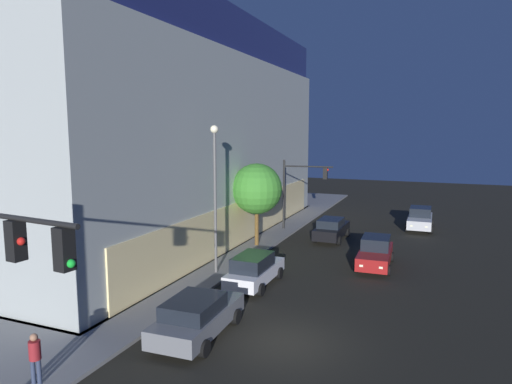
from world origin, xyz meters
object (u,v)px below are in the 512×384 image
at_px(pedestrian_waiting, 35,354).
at_px(car_red, 375,252).
at_px(street_lamp_sidewalk, 215,182).
at_px(modern_building, 101,131).
at_px(traffic_light_far_corner, 300,184).
at_px(car_white, 254,270).
at_px(car_black, 332,229).
at_px(car_grey, 197,316).
at_px(car_silver, 420,218).
at_px(sidewalk_tree, 257,189).

bearing_deg(pedestrian_waiting, car_red, -25.11).
xyz_separation_m(street_lamp_sidewalk, pedestrian_waiting, (-12.22, -0.01, -4.13)).
distance_m(modern_building, pedestrian_waiting, 25.07).
distance_m(traffic_light_far_corner, car_white, 13.67).
bearing_deg(car_black, car_red, -144.96).
relative_size(pedestrian_waiting, car_white, 0.37).
relative_size(car_grey, car_silver, 1.03).
bearing_deg(car_grey, car_black, -4.26).
distance_m(pedestrian_waiting, car_red, 18.98).
height_order(modern_building, street_lamp_sidewalk, modern_building).
distance_m(car_grey, car_black, 17.71).
xyz_separation_m(car_white, car_red, (5.83, -5.38, -0.00)).
xyz_separation_m(car_grey, car_red, (12.10, -5.21, 0.02)).
distance_m(car_red, car_silver, 12.13).
xyz_separation_m(car_red, car_silver, (11.97, -2.01, 0.03)).
bearing_deg(car_grey, car_white, 1.53).
relative_size(street_lamp_sidewalk, pedestrian_waiting, 4.92).
distance_m(pedestrian_waiting, car_white, 11.67).
height_order(modern_building, traffic_light_far_corner, modern_building).
bearing_deg(car_silver, sidewalk_tree, 135.45).
distance_m(traffic_light_far_corner, car_black, 4.67).
relative_size(sidewalk_tree, pedestrian_waiting, 3.42).
xyz_separation_m(modern_building, sidewalk_tree, (-0.84, -13.88, -3.96)).
height_order(pedestrian_waiting, car_black, pedestrian_waiting).
relative_size(modern_building, car_silver, 7.01).
xyz_separation_m(modern_building, car_silver, (9.58, -24.15, -7.15)).
relative_size(pedestrian_waiting, car_silver, 0.35).
xyz_separation_m(car_red, car_black, (5.56, 3.90, -0.02)).
distance_m(traffic_light_far_corner, car_grey, 19.83).
relative_size(modern_building, car_red, 6.96).
bearing_deg(pedestrian_waiting, car_silver, -19.05).
relative_size(modern_building, car_grey, 6.81).
distance_m(street_lamp_sidewalk, car_silver, 20.18).
distance_m(traffic_light_far_corner, car_silver, 10.47).
relative_size(traffic_light_far_corner, car_black, 1.18).
bearing_deg(traffic_light_far_corner, car_white, -173.29).
bearing_deg(sidewalk_tree, traffic_light_far_corner, -12.57).
relative_size(traffic_light_far_corner, street_lamp_sidewalk, 0.68).
xyz_separation_m(car_white, car_silver, (17.80, -7.39, 0.03)).
relative_size(street_lamp_sidewalk, sidewalk_tree, 1.44).
bearing_deg(sidewalk_tree, car_white, -158.74).
xyz_separation_m(sidewalk_tree, car_black, (4.01, -4.35, -3.24)).
bearing_deg(street_lamp_sidewalk, pedestrian_waiting, -179.94).
distance_m(car_white, car_silver, 19.27).
height_order(car_red, car_silver, car_silver).
height_order(traffic_light_far_corner, car_white, traffic_light_far_corner).
bearing_deg(pedestrian_waiting, modern_building, 35.73).
xyz_separation_m(pedestrian_waiting, car_black, (22.74, -4.16, -0.30)).
height_order(modern_building, sidewalk_tree, modern_building).
bearing_deg(pedestrian_waiting, car_white, -13.26).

